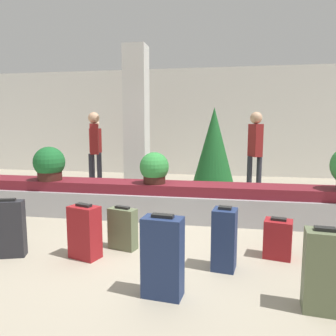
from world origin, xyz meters
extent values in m
plane|color=#9E937F|center=(0.00, 0.00, 0.00)|extent=(18.00, 18.00, 0.00)
cube|color=silver|center=(0.00, 6.09, 1.60)|extent=(18.00, 0.06, 3.20)
cube|color=#9E9EA3|center=(0.00, 1.34, 0.21)|extent=(7.60, 0.73, 0.43)
cube|color=maroon|center=(0.00, 1.34, 0.51)|extent=(7.30, 0.57, 0.16)
cube|color=silver|center=(-0.99, 2.98, 1.60)|extent=(0.47, 0.47, 3.20)
cube|color=navy|center=(0.95, -0.47, 0.33)|extent=(0.28, 0.28, 0.67)
cube|color=black|center=(0.95, -0.47, 0.68)|extent=(0.15, 0.11, 0.03)
cube|color=#232328|center=(-1.56, -0.58, 0.34)|extent=(0.39, 0.27, 0.67)
cube|color=black|center=(-1.56, -0.58, 0.69)|extent=(0.20, 0.12, 0.03)
cube|color=maroon|center=(-0.66, -0.45, 0.31)|extent=(0.40, 0.31, 0.62)
cube|color=black|center=(-0.66, -0.45, 0.63)|extent=(0.20, 0.13, 0.03)
cube|color=#5B6647|center=(1.75, -1.14, 0.35)|extent=(0.31, 0.25, 0.70)
cube|color=black|center=(1.75, -1.14, 0.72)|extent=(0.17, 0.09, 0.03)
cube|color=#5B6647|center=(-0.31, -0.11, 0.26)|extent=(0.38, 0.25, 0.52)
cube|color=black|center=(-0.31, -0.11, 0.53)|extent=(0.20, 0.11, 0.03)
cube|color=maroon|center=(1.56, -0.04, 0.22)|extent=(0.36, 0.31, 0.45)
cube|color=black|center=(1.56, -0.04, 0.46)|extent=(0.19, 0.12, 0.03)
cube|color=navy|center=(0.40, -1.14, 0.37)|extent=(0.38, 0.24, 0.74)
cube|color=black|center=(0.40, -1.14, 0.76)|extent=(0.20, 0.09, 0.03)
cylinder|color=#381914|center=(-0.21, 1.27, 0.66)|extent=(0.36, 0.36, 0.14)
sphere|color=#2D7F38|center=(-0.21, 1.27, 0.87)|extent=(0.48, 0.48, 0.48)
cylinder|color=#381914|center=(-2.07, 1.25, 0.68)|extent=(0.41, 0.41, 0.17)
sphere|color=#195B28|center=(-2.07, 1.25, 0.91)|extent=(0.54, 0.54, 0.54)
cylinder|color=#282833|center=(1.44, 3.27, 0.43)|extent=(0.11, 0.11, 0.87)
cylinder|color=#282833|center=(1.64, 3.27, 0.43)|extent=(0.11, 0.11, 0.87)
cube|color=maroon|center=(1.54, 3.27, 1.21)|extent=(0.30, 0.37, 0.69)
sphere|color=tan|center=(1.54, 3.27, 1.68)|extent=(0.25, 0.25, 0.25)
cylinder|color=#282833|center=(-2.13, 3.14, 0.44)|extent=(0.11, 0.11, 0.87)
cylinder|color=#282833|center=(-1.93, 3.14, 0.44)|extent=(0.11, 0.11, 0.87)
cube|color=maroon|center=(-2.03, 3.14, 1.22)|extent=(0.28, 0.36, 0.69)
sphere|color=tan|center=(-2.03, 3.14, 1.69)|extent=(0.26, 0.26, 0.26)
cylinder|color=#282833|center=(-2.61, 4.34, 0.40)|extent=(0.11, 0.11, 0.80)
cylinder|color=#282833|center=(-2.41, 4.34, 0.40)|extent=(0.11, 0.11, 0.80)
cube|color=maroon|center=(-2.51, 4.34, 1.12)|extent=(0.37, 0.30, 0.63)
sphere|color=beige|center=(-2.51, 4.34, 1.55)|extent=(0.23, 0.23, 0.23)
cylinder|color=#4C331E|center=(0.69, 2.67, 0.09)|extent=(0.16, 0.16, 0.18)
cone|color=#195623|center=(0.69, 2.67, 1.03)|extent=(0.93, 0.93, 1.71)
camera|label=1|loc=(0.95, -3.90, 1.57)|focal=35.00mm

